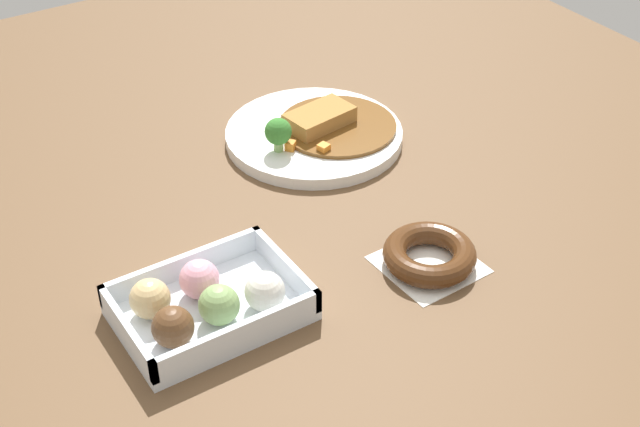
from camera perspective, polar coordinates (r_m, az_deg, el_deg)
The scene contains 4 objects.
ground_plane at distance 1.22m, azimuth -2.52°, elevation 0.77°, with size 1.60×1.60×0.00m, color brown.
curry_plate at distance 1.34m, azimuth -0.30°, elevation 5.19°, with size 0.27×0.27×0.07m.
donut_box at distance 1.03m, azimuth -7.28°, elevation -5.76°, with size 0.21×0.15×0.06m.
chocolate_ring_donut at distance 1.11m, azimuth 7.00°, elevation -2.64°, with size 0.12×0.12×0.03m.
Camera 1 is at (-0.49, -0.86, 0.71)m, focal length 50.14 mm.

